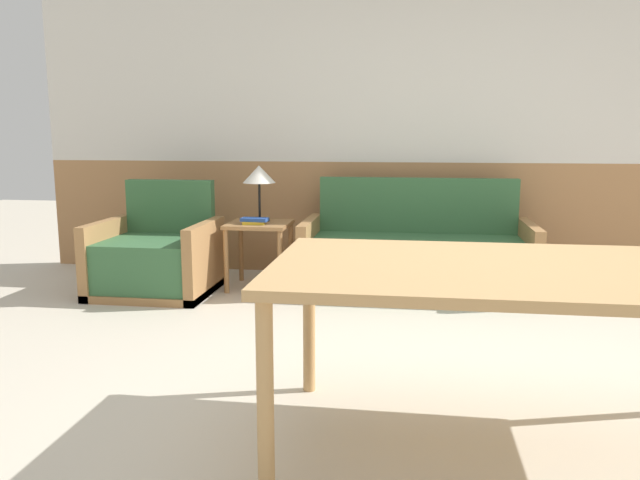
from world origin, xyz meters
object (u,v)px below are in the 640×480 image
Objects in this scene: armchair at (157,259)px; dining_table at (509,282)px; side_table at (259,234)px; table_lamp at (259,177)px; couch at (416,258)px.

armchair reaches higher than dining_table.
table_lamp is at bearing 99.49° from side_table.
armchair is 0.84m from side_table.
table_lamp is 0.25× the size of dining_table.
side_table is 2.96m from dining_table.
dining_table is at bearing -51.69° from armchair.
armchair is 1.66× the size of side_table.
couch reaches higher than armchair.
side_table is at bearing 123.03° from dining_table.
table_lamp is at bearing 122.36° from dining_table.
armchair is at bearing -170.41° from couch.
couch is 1.44m from table_lamp.
dining_table is at bearing -82.58° from couch.
couch reaches higher than side_table.
dining_table is (0.33, -2.55, 0.43)m from couch.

